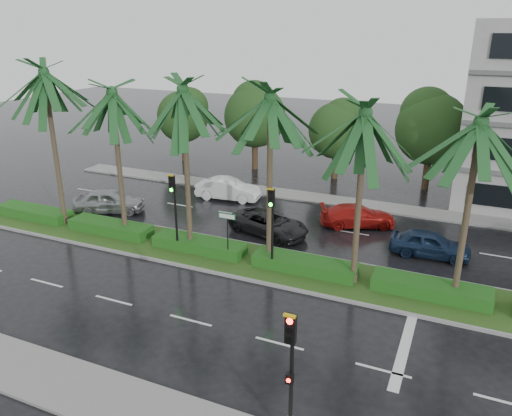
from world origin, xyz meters
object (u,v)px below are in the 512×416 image
at_px(car_darkgrey, 269,223).
at_px(car_red, 358,216).
at_px(signal_near, 290,372).
at_px(car_silver, 109,201).
at_px(signal_median_left, 174,202).
at_px(street_sign, 227,225).
at_px(car_white, 228,189).
at_px(car_blue, 430,244).

xyz_separation_m(car_darkgrey, car_red, (4.50, 3.37, -0.02)).
bearing_deg(signal_near, car_silver, 142.58).
relative_size(signal_median_left, street_sign, 1.68).
distance_m(car_silver, car_white, 8.10).
height_order(car_darkgrey, car_blue, car_blue).
height_order(signal_median_left, car_silver, signal_median_left).
distance_m(car_silver, car_red, 16.06).
distance_m(street_sign, car_red, 9.32).
bearing_deg(car_white, car_red, -104.07).
distance_m(street_sign, car_darkgrey, 4.62).
distance_m(signal_median_left, car_white, 9.54).
xyz_separation_m(signal_median_left, car_white, (-1.50, 9.15, -2.25)).
xyz_separation_m(car_white, car_darkgrey, (5.00, -4.61, -0.07)).
xyz_separation_m(signal_median_left, street_sign, (3.00, 0.18, -0.87)).
bearing_deg(car_darkgrey, signal_median_left, 157.65).
xyz_separation_m(street_sign, car_white, (-4.50, 8.96, -1.38)).
bearing_deg(car_blue, car_silver, 92.50).
distance_m(signal_near, signal_median_left, 13.93).
relative_size(car_white, car_red, 0.99).
height_order(car_silver, car_darkgrey, car_silver).
height_order(street_sign, car_darkgrey, street_sign).
bearing_deg(signal_median_left, car_white, 99.31).
bearing_deg(signal_near, car_white, 121.41).
bearing_deg(car_white, signal_median_left, -177.31).
distance_m(car_white, car_red, 9.58).
xyz_separation_m(street_sign, car_blue, (9.50, 5.05, -1.42)).
height_order(signal_median_left, car_blue, signal_median_left).
relative_size(car_silver, car_darkgrey, 0.92).
bearing_deg(signal_near, car_red, 96.48).
xyz_separation_m(street_sign, car_red, (5.00, 7.72, -1.46)).
bearing_deg(signal_median_left, street_sign, 3.47).
xyz_separation_m(signal_near, street_sign, (-7.00, 9.87, -0.38)).
height_order(street_sign, car_red, street_sign).
distance_m(signal_near, car_white, 22.14).
bearing_deg(signal_near, signal_median_left, 135.91).
bearing_deg(street_sign, car_red, 57.08).
bearing_deg(car_darkgrey, car_red, -37.90).
relative_size(signal_near, signal_median_left, 1.00).
xyz_separation_m(car_silver, car_blue, (20.00, 1.53, -0.06)).
height_order(car_red, car_blue, car_blue).
height_order(car_silver, car_red, car_silver).
xyz_separation_m(signal_median_left, car_silver, (-7.50, 3.70, -2.23)).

